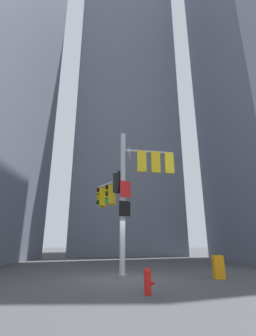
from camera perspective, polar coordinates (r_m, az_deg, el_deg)
ground at (r=11.61m, az=-1.40°, el=-25.01°), size 120.00×120.00×0.00m
building_mid_block at (r=38.45m, az=-0.20°, el=10.92°), size 13.37×13.37×39.52m
signal_pole_assembly at (r=12.20m, az=0.19°, el=-4.24°), size 4.18×2.75×7.02m
fire_hydrant at (r=8.17m, az=4.77°, el=-25.35°), size 0.33×0.23×0.77m
newspaper_box at (r=12.09m, az=20.89°, el=-21.32°), size 0.45×0.36×0.98m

